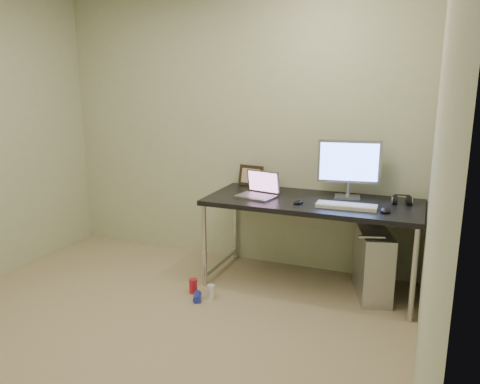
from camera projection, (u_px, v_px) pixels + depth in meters
floor at (131, 345)px, 3.09m from camera, size 3.50×3.50×0.00m
wall_back at (233, 131)px, 4.38m from camera, size 3.50×0.02×2.50m
wall_right at (434, 181)px, 2.16m from camera, size 0.02×3.50×2.50m
desk at (312, 208)px, 3.85m from camera, size 1.74×0.76×0.75m
tower_computer at (373, 264)px, 3.75m from camera, size 0.37×0.57×0.58m
cable_a at (373, 235)px, 4.05m from camera, size 0.01×0.16×0.69m
cable_b at (383, 240)px, 4.00m from camera, size 0.02×0.11×0.71m
can_red at (193, 286)px, 3.84m from camera, size 0.08×0.08×0.12m
can_white at (211, 292)px, 3.74m from camera, size 0.09×0.09×0.12m
can_blue at (197, 297)px, 3.71m from camera, size 0.11×0.13×0.06m
laptop at (259, 191)px, 3.95m from camera, size 0.35×0.31×0.21m
monitor at (349, 164)px, 3.85m from camera, size 0.51×0.18×0.48m
keyboard at (346, 206)px, 3.60m from camera, size 0.46×0.17×0.03m
mouse_right at (385, 210)px, 3.47m from camera, size 0.08×0.13×0.04m
mouse_left at (298, 201)px, 3.72m from camera, size 0.10×0.12×0.04m
headphones at (402, 201)px, 3.70m from camera, size 0.16×0.09×0.10m
picture_frame at (251, 176)px, 4.34m from camera, size 0.25×0.10×0.19m
webcam at (277, 179)px, 4.23m from camera, size 0.05×0.04×0.12m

